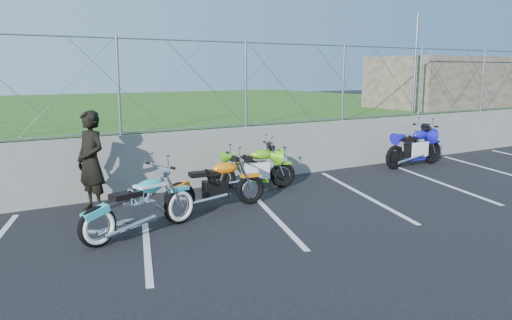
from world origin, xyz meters
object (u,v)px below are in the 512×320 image
cruiser_turquoise (142,208)px  sportbike_blue (415,149)px  person_standing (91,161)px  naked_orange (217,186)px  sportbike_green (254,170)px

cruiser_turquoise → sportbike_blue: sportbike_blue is taller
cruiser_turquoise → person_standing: bearing=83.7°
cruiser_turquoise → naked_orange: size_ratio=1.04×
naked_orange → person_standing: size_ratio=1.09×
cruiser_turquoise → naked_orange: 1.88m
sportbike_green → person_standing: person_standing is taller
naked_orange → sportbike_green: bearing=38.8°
cruiser_turquoise → sportbike_blue: size_ratio=0.98×
cruiser_turquoise → naked_orange: cruiser_turquoise is taller
naked_orange → person_standing: 2.39m
sportbike_green → sportbike_blue: (5.21, 0.01, 0.05)m
person_standing → sportbike_blue: bearing=69.3°
cruiser_turquoise → person_standing: size_ratio=1.13×
cruiser_turquoise → naked_orange: (1.73, 0.73, 0.00)m
sportbike_green → sportbike_blue: size_ratio=0.88×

